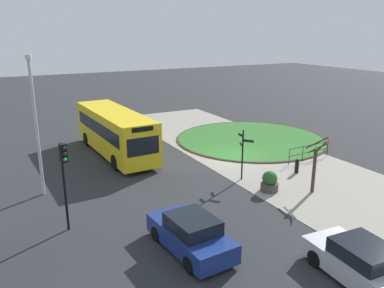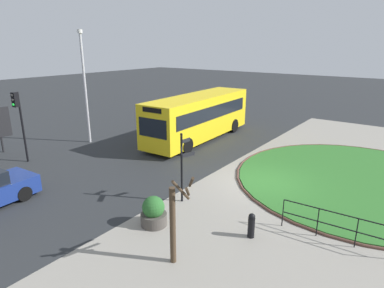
% 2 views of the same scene
% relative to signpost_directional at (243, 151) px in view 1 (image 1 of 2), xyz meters
% --- Properties ---
extents(ground, '(120.00, 120.00, 0.00)m').
position_rel_signpost_directional_xyz_m(ground, '(3.73, -1.91, -1.73)').
color(ground, '#282B2D').
extents(sidewalk_paving, '(32.00, 8.61, 0.02)m').
position_rel_signpost_directional_xyz_m(sidewalk_paving, '(3.73, -3.61, -1.72)').
color(sidewalk_paving, gray).
rests_on(sidewalk_paving, ground).
extents(grass_island, '(11.58, 11.58, 0.10)m').
position_rel_signpost_directional_xyz_m(grass_island, '(6.73, -5.61, -1.68)').
color(grass_island, '#2D6B28').
rests_on(grass_island, ground).
extents(grass_kerb_ring, '(11.89, 11.89, 0.11)m').
position_rel_signpost_directional_xyz_m(grass_kerb_ring, '(6.73, -5.61, -1.67)').
color(grass_kerb_ring, brown).
rests_on(grass_kerb_ring, ground).
extents(signpost_directional, '(1.09, 0.45, 3.00)m').
position_rel_signpost_directional_xyz_m(signpost_directional, '(0.00, 0.00, 0.00)').
color(signpost_directional, black).
rests_on(signpost_directional, ground).
extents(bollard_foreground, '(0.24, 0.24, 0.91)m').
position_rel_signpost_directional_xyz_m(bollard_foreground, '(-0.74, -3.54, -1.26)').
color(bollard_foreground, black).
rests_on(bollard_foreground, ground).
extents(railing_grass_edge, '(0.23, 3.66, 1.08)m').
position_rel_signpost_directional_xyz_m(railing_grass_edge, '(0.70, -5.93, -1.04)').
color(railing_grass_edge, black).
rests_on(railing_grass_edge, ground).
extents(bus_yellow, '(9.83, 2.90, 3.06)m').
position_rel_signpost_directional_xyz_m(bus_yellow, '(8.20, 4.99, -0.08)').
color(bus_yellow, yellow).
rests_on(bus_yellow, ground).
extents(car_near_lane, '(4.26, 2.09, 1.49)m').
position_rel_signpost_directional_xyz_m(car_near_lane, '(-5.30, 6.20, -1.04)').
color(car_near_lane, navy).
rests_on(car_near_lane, ground).
extents(car_far_lane, '(4.02, 2.12, 1.42)m').
position_rel_signpost_directional_xyz_m(car_far_lane, '(-9.75, 1.90, -1.06)').
color(car_far_lane, '#B7B7BC').
rests_on(car_far_lane, ground).
extents(traffic_light_near, '(0.48, 0.31, 3.95)m').
position_rel_signpost_directional_xyz_m(traffic_light_near, '(-1.45, 10.11, 1.16)').
color(traffic_light_near, black).
rests_on(traffic_light_near, ground).
extents(lamppost_tall, '(0.32, 0.32, 7.26)m').
position_rel_signpost_directional_xyz_m(lamppost_tall, '(3.22, 10.53, 2.19)').
color(lamppost_tall, '#B7B7BC').
rests_on(lamppost_tall, ground).
extents(planter_near_signpost, '(0.96, 0.96, 1.14)m').
position_rel_signpost_directional_xyz_m(planter_near_signpost, '(-2.13, -0.31, -1.22)').
color(planter_near_signpost, '#47423D').
rests_on(planter_near_signpost, ground).
extents(street_tree_bare, '(1.20, 0.91, 3.01)m').
position_rel_signpost_directional_xyz_m(street_tree_bare, '(-3.30, -2.32, -0.22)').
color(street_tree_bare, '#423323').
rests_on(street_tree_bare, ground).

